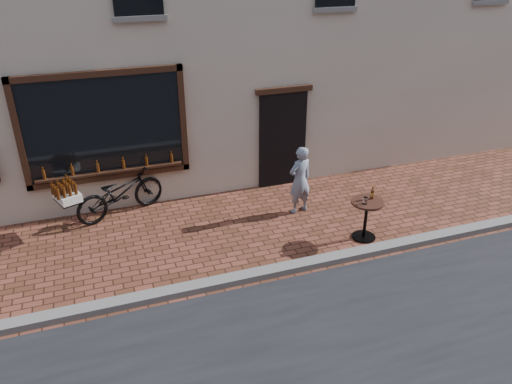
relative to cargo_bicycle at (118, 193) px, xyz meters
name	(u,v)px	position (x,y,z in m)	size (l,w,h in m)	color
ground	(252,286)	(1.82, -3.18, -0.51)	(90.00, 90.00, 0.00)	#502A1A
kerb	(249,276)	(1.82, -2.98, -0.45)	(90.00, 0.25, 0.12)	slate
cargo_bicycle	(118,193)	(0.00, 0.00, 0.00)	(2.28, 1.37, 1.08)	black
bistro_table	(367,212)	(4.35, -2.46, 0.05)	(0.62, 0.62, 1.06)	black
pedestrian	(300,180)	(3.58, -1.08, 0.21)	(0.53, 0.35, 1.46)	gray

